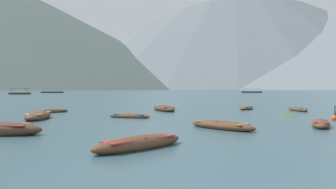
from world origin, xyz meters
TOP-DOWN VIEW (x-y plane):
  - ground_plane at (0.00, 1500.00)m, footprint 6000.00×6000.00m
  - mountain_2 at (-362.40, 1665.99)m, footprint 1182.42×1182.42m
  - mountain_3 at (289.46, 1328.18)m, footprint 1473.71×1473.71m
  - rowboat_0 at (-11.16, 18.33)m, footprint 1.84×4.46m
  - rowboat_1 at (0.29, 12.56)m, footprint 3.47×3.79m
  - rowboat_3 at (5.67, 28.08)m, footprint 2.43×3.13m
  - rowboat_6 at (-2.51, 26.27)m, footprint 2.73×4.50m
  - rowboat_7 at (5.78, 13.29)m, footprint 2.14×3.15m
  - rowboat_8 at (-5.03, 19.02)m, footprint 3.18×1.66m
  - rowboat_9 at (9.84, 25.75)m, footprint 1.02×3.36m
  - rowboat_10 at (-12.16, 24.06)m, footprint 2.76×2.58m
  - rowboat_11 at (-3.56, 7.14)m, footprint 3.45×3.38m
  - ferry_0 at (-58.13, 164.29)m, footprint 10.73×3.93m
  - ferry_1 at (45.11, 166.39)m, footprint 11.00×6.48m
  - ferry_2 at (-54.69, 117.42)m, footprint 7.44×3.34m
  - mooring_buoy at (8.51, 16.92)m, footprint 0.50×0.50m
  - weed_patch_2 at (6.92, 20.69)m, footprint 1.81×3.01m
  - weed_patch_4 at (-11.00, 14.70)m, footprint 2.53×2.71m

SIDE VIEW (x-z plane):
  - ground_plane at x=0.00m, z-range 0.00..0.00m
  - weed_patch_2 at x=6.92m, z-range -0.07..0.07m
  - weed_patch_4 at x=-11.00m, z-range -0.07..0.07m
  - mooring_buoy at x=8.51m, z-range -0.44..0.66m
  - rowboat_8 at x=-5.03m, z-range -0.07..0.33m
  - rowboat_10 at x=-12.16m, z-range -0.07..0.33m
  - rowboat_3 at x=5.67m, z-range -0.09..0.38m
  - rowboat_9 at x=9.84m, z-range -0.09..0.38m
  - rowboat_7 at x=5.78m, z-range -0.09..0.41m
  - rowboat_1 at x=0.29m, z-range -0.10..0.43m
  - rowboat_11 at x=-3.56m, z-range -0.10..0.45m
  - rowboat_6 at x=-2.51m, z-range -0.12..0.53m
  - rowboat_0 at x=-11.16m, z-range -0.13..0.54m
  - ferry_0 at x=-58.13m, z-range -0.82..1.71m
  - ferry_1 at x=45.11m, z-range -0.82..1.71m
  - ferry_2 at x=-54.69m, z-range -0.82..1.72m
  - mountain_2 at x=-362.40m, z-range 0.00..374.80m
  - mountain_3 at x=289.46m, z-range 0.00..535.21m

